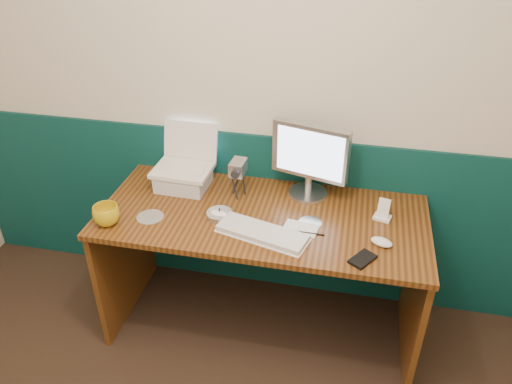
% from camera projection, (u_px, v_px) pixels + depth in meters
% --- Properties ---
extents(back_wall, '(3.50, 0.04, 2.50)m').
position_uv_depth(back_wall, '(249.00, 88.00, 2.51)').
color(back_wall, beige).
rests_on(back_wall, ground).
extents(wainscot, '(3.48, 0.02, 1.00)m').
position_uv_depth(wainscot, '(249.00, 213.00, 2.89)').
color(wainscot, '#073132').
rests_on(wainscot, ground).
extents(desk, '(1.60, 0.70, 0.75)m').
position_uv_depth(desk, '(262.00, 273.00, 2.64)').
color(desk, '#3C200A').
rests_on(desk, ground).
extents(laptop_riser, '(0.27, 0.23, 0.09)m').
position_uv_depth(laptop_riser, '(183.00, 179.00, 2.64)').
color(laptop_riser, silver).
rests_on(laptop_riser, desk).
extents(laptop, '(0.31, 0.24, 0.25)m').
position_uv_depth(laptop, '(181.00, 151.00, 2.55)').
color(laptop, silver).
rests_on(laptop, laptop_riser).
extents(monitor, '(0.41, 0.21, 0.39)m').
position_uv_depth(monitor, '(310.00, 161.00, 2.49)').
color(monitor, '#ADADB2').
rests_on(monitor, desk).
extents(keyboard, '(0.44, 0.24, 0.02)m').
position_uv_depth(keyboard, '(262.00, 234.00, 2.28)').
color(keyboard, silver).
rests_on(keyboard, desk).
extents(mouse_right, '(0.11, 0.09, 0.03)m').
position_uv_depth(mouse_right, '(382.00, 242.00, 2.22)').
color(mouse_right, white).
rests_on(mouse_right, desk).
extents(mouse_left, '(0.12, 0.09, 0.03)m').
position_uv_depth(mouse_left, '(219.00, 215.00, 2.41)').
color(mouse_left, white).
rests_on(mouse_left, desk).
extents(mug, '(0.15, 0.15, 0.10)m').
position_uv_depth(mug, '(106.00, 215.00, 2.35)').
color(mug, gold).
rests_on(mug, desk).
extents(camcorder, '(0.09, 0.13, 0.19)m').
position_uv_depth(camcorder, '(238.00, 180.00, 2.54)').
color(camcorder, '#AFB0B4').
rests_on(camcorder, desk).
extents(cd_spindle, '(0.13, 0.13, 0.03)m').
position_uv_depth(cd_spindle, '(220.00, 215.00, 2.41)').
color(cd_spindle, '#B5BDC6').
rests_on(cd_spindle, desk).
extents(cd_loose_a, '(0.13, 0.13, 0.00)m').
position_uv_depth(cd_loose_a, '(150.00, 217.00, 2.42)').
color(cd_loose_a, silver).
rests_on(cd_loose_a, desk).
extents(cd_loose_b, '(0.11, 0.11, 0.00)m').
position_uv_depth(cd_loose_b, '(310.00, 222.00, 2.38)').
color(cd_loose_b, '#B4BCC5').
rests_on(cd_loose_b, desk).
extents(pen, '(0.14, 0.01, 0.01)m').
position_uv_depth(pen, '(310.00, 233.00, 2.30)').
color(pen, black).
rests_on(pen, desk).
extents(papers, '(0.17, 0.13, 0.00)m').
position_uv_depth(papers, '(301.00, 228.00, 2.34)').
color(papers, white).
rests_on(papers, desk).
extents(dock, '(0.09, 0.08, 0.02)m').
position_uv_depth(dock, '(382.00, 217.00, 2.40)').
color(dock, white).
rests_on(dock, desk).
extents(music_player, '(0.06, 0.04, 0.10)m').
position_uv_depth(music_player, '(384.00, 208.00, 2.37)').
color(music_player, white).
rests_on(music_player, dock).
extents(pda, '(0.13, 0.14, 0.01)m').
position_uv_depth(pda, '(363.00, 259.00, 2.14)').
color(pda, black).
rests_on(pda, desk).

